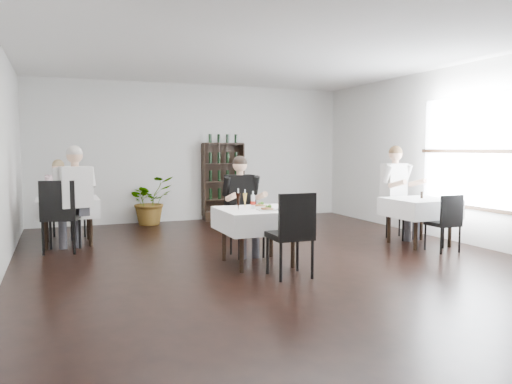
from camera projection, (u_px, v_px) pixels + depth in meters
The scene contains 24 objects.
room_shell at pixel (278, 155), 6.88m from camera, with size 9.00×9.00×9.00m.
window_right at pixel (472, 154), 8.16m from camera, with size 0.06×2.30×1.85m.
wine_shelf at pixel (223, 182), 11.15m from camera, with size 0.90×0.28×1.75m.
main_table at pixel (258, 220), 6.84m from camera, with size 1.03×1.03×0.77m.
left_table at pixel (68, 207), 8.27m from camera, with size 0.98×0.98×0.77m.
right_table at pixel (419, 208), 8.22m from camera, with size 0.98×0.98×0.77m.
potted_tree at pixel (150, 200), 10.42m from camera, with size 0.92×0.79×1.02m, color #20521C.
main_chair_far at pixel (245, 219), 7.43m from camera, with size 0.44×0.44×0.95m.
main_chair_near at pixel (293, 229), 6.10m from camera, with size 0.49×0.50×1.06m.
left_chair_far at pixel (67, 205), 9.01m from camera, with size 0.60×0.60×0.99m.
left_chair_near at pixel (60, 212), 7.56m from camera, with size 0.61×0.61×1.12m.
right_chair_far at pixel (398, 210), 8.86m from camera, with size 0.49×0.49×0.88m.
right_chair_near at pixel (446, 219), 7.64m from camera, with size 0.41×0.42×0.89m.
diner_main at pixel (242, 198), 7.44m from camera, with size 0.57×0.57×1.49m.
diner_left_far at pixel (61, 193), 8.71m from camera, with size 0.62×0.65×1.41m.
diner_left_near at pixel (74, 190), 7.66m from camera, with size 0.68×0.71×1.64m.
diner_right_far at pixel (398, 185), 8.85m from camera, with size 0.67×0.71×1.65m.
plate_far at pixel (260, 206), 7.05m from camera, with size 0.29×0.29×0.07m.
plate_near at pixel (267, 209), 6.65m from camera, with size 0.26×0.26×0.07m.
pilsner_dark at pixel (238, 201), 6.63m from camera, with size 0.07×0.07×0.29m.
pilsner_lager at pixel (245, 201), 6.86m from camera, with size 0.06×0.06×0.26m.
coke_bottle at pixel (253, 202), 6.79m from camera, with size 0.06×0.06×0.25m.
napkin_cutlery at pixel (284, 209), 6.72m from camera, with size 0.21×0.22×0.02m.
pepper_mill at pixel (422, 195), 8.26m from camera, with size 0.04×0.04×0.11m, color black.
Camera 1 is at (-2.82, -6.30, 1.59)m, focal length 35.00 mm.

